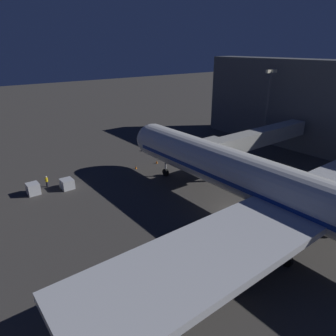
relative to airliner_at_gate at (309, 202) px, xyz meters
The scene contains 9 objects.
ground_plane 10.84m from the airliner_at_gate, 90.00° to the right, with size 320.00×320.00×0.00m, color #383533.
airliner_at_gate is the anchor object (origin of this frame).
jet_bridge 21.45m from the airliner_at_gate, 126.95° to the right, with size 24.25×3.40×6.81m.
apron_floodlight_mast 34.99m from the airliner_at_gate, 137.19° to the right, with size 2.90×0.50×15.37m.
baggage_container_near_belt 32.41m from the airliner_at_gate, 63.52° to the right, with size 1.69×1.85×1.45m, color #B7BABF.
baggage_container_mid_row 35.54m from the airliner_at_gate, 57.81° to the right, with size 1.62×1.68×1.63m, color #B7BABF.
ground_crew_by_tug 35.47m from the airliner_at_gate, 62.07° to the right, with size 0.40×0.40×1.74m.
traffic_cone_nose_port 29.60m from the airliner_at_gate, 94.32° to the right, with size 0.36×0.36×0.55m, color orange.
traffic_cone_nose_starboard 29.60m from the airliner_at_gate, 85.68° to the right, with size 0.36×0.36×0.55m, color orange.
Camera 1 is at (27.85, 22.50, 19.63)m, focal length 33.01 mm.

